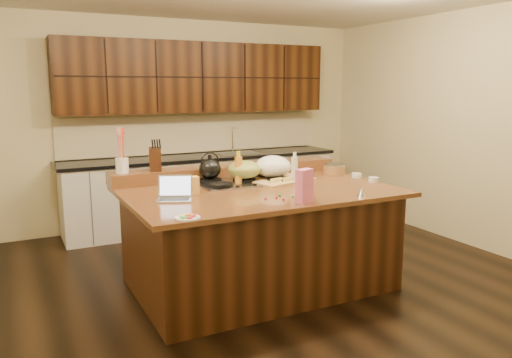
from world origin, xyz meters
name	(u,v)px	position (x,y,z in m)	size (l,w,h in m)	color
room	(259,141)	(0.00, 0.00, 1.35)	(5.52, 5.02, 2.72)	black
island	(258,237)	(0.00, 0.00, 0.46)	(2.40, 1.60, 0.92)	black
back_ledge	(228,171)	(0.00, 0.70, 0.98)	(2.40, 0.30, 0.12)	black
cooktop	(244,181)	(0.00, 0.30, 0.94)	(0.92, 0.52, 0.05)	gray
back_counter	(202,152)	(0.30, 2.23, 0.98)	(3.70, 0.66, 2.40)	silver
kettle	(210,169)	(-0.30, 0.43, 1.06)	(0.21, 0.21, 0.19)	black
green_bowl	(244,169)	(0.00, 0.30, 1.05)	(0.31, 0.31, 0.17)	olive
laptop	(175,193)	(-0.82, -0.08, 0.97)	(0.35, 0.32, 0.19)	#B7B7BC
oil_bottle	(239,171)	(-0.09, 0.24, 1.06)	(0.07, 0.07, 0.27)	orange
vinegar_bottle	(294,170)	(0.43, 0.08, 1.04)	(0.06, 0.06, 0.25)	silver
wooden_tray	(275,170)	(0.32, 0.28, 1.03)	(0.70, 0.58, 0.25)	tan
ramekin_a	(357,175)	(1.15, 0.05, 0.94)	(0.10, 0.10, 0.04)	white
ramekin_b	(374,180)	(1.15, -0.22, 0.94)	(0.10, 0.10, 0.04)	white
ramekin_c	(304,175)	(0.69, 0.31, 0.94)	(0.10, 0.10, 0.04)	white
strainer_bowl	(334,169)	(1.08, 0.34, 0.97)	(0.24, 0.24, 0.09)	#996B3F
kitchen_timer	(362,192)	(0.63, -0.69, 0.96)	(0.08, 0.08, 0.07)	silver
pink_bag	(304,186)	(0.07, -0.66, 1.06)	(0.15, 0.08, 0.27)	pink
candy_plate	(188,218)	(-0.92, -0.71, 0.93)	(0.18, 0.18, 0.01)	white
package_box	(192,185)	(-0.62, 0.05, 1.00)	(0.11, 0.08, 0.15)	#F4B956
utensil_crock	(122,166)	(-1.07, 0.70, 1.11)	(0.12, 0.12, 0.14)	white
knife_block	(155,159)	(-0.75, 0.70, 1.15)	(0.11, 0.18, 0.22)	black
gumdrop_0	(266,199)	(-0.15, -0.43, 0.93)	(0.02, 0.02, 0.02)	red
gumdrop_1	(296,195)	(0.15, -0.42, 0.93)	(0.02, 0.02, 0.02)	#198C26
gumdrop_2	(277,198)	(-0.06, -0.44, 0.93)	(0.02, 0.02, 0.02)	red
gumdrop_3	(293,196)	(0.09, -0.46, 0.93)	(0.02, 0.02, 0.02)	#198C26
gumdrop_4	(283,199)	(-0.04, -0.52, 0.93)	(0.02, 0.02, 0.02)	red
gumdrop_5	(280,196)	(0.01, -0.39, 0.93)	(0.02, 0.02, 0.02)	#198C26
gumdrop_6	(307,195)	(0.22, -0.47, 0.93)	(0.02, 0.02, 0.02)	red
gumdrop_7	(304,196)	(0.18, -0.49, 0.93)	(0.02, 0.02, 0.02)	#198C26
gumdrop_8	(310,196)	(0.22, -0.52, 0.93)	(0.02, 0.02, 0.02)	red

